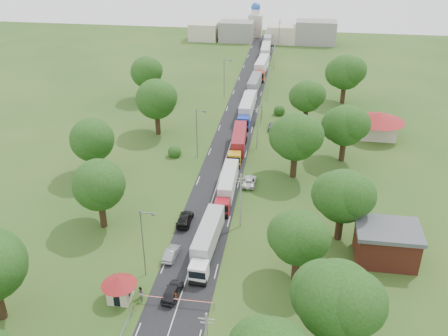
% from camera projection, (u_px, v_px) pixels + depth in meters
% --- Properties ---
extents(ground, '(260.00, 260.00, 0.00)m').
position_uv_depth(ground, '(212.00, 200.00, 82.63)').
color(ground, '#234818').
rests_on(ground, ground).
extents(road, '(8.00, 200.00, 0.04)m').
position_uv_depth(road, '(229.00, 149.00, 100.14)').
color(road, black).
rests_on(road, ground).
extents(boom_barrier, '(9.22, 0.35, 1.18)m').
position_uv_depth(boom_barrier, '(167.00, 299.00, 60.50)').
color(boom_barrier, slate).
rests_on(boom_barrier, ground).
extents(guard_booth, '(4.40, 4.40, 3.45)m').
position_uv_depth(guard_booth, '(119.00, 286.00, 60.68)').
color(guard_booth, beige).
rests_on(guard_booth, ground).
extents(info_sign, '(0.12, 3.10, 4.10)m').
position_uv_depth(info_sign, '(262.00, 109.00, 111.20)').
color(info_sign, slate).
rests_on(info_sign, ground).
extents(pole_1, '(1.60, 0.24, 9.00)m').
position_uv_depth(pole_1, '(241.00, 200.00, 73.60)').
color(pole_1, gray).
rests_on(pole_1, ground).
extents(pole_2, '(1.60, 0.24, 9.00)m').
position_uv_depth(pole_2, '(258.00, 127.00, 98.12)').
color(pole_2, gray).
rests_on(pole_2, ground).
extents(pole_3, '(1.60, 0.24, 9.00)m').
position_uv_depth(pole_3, '(268.00, 83.00, 122.64)').
color(pole_3, gray).
rests_on(pole_3, ground).
extents(pole_4, '(1.60, 0.24, 9.00)m').
position_uv_depth(pole_4, '(274.00, 53.00, 147.16)').
color(pole_4, gray).
rests_on(pole_4, ground).
extents(pole_5, '(1.60, 0.24, 9.00)m').
position_uv_depth(pole_5, '(279.00, 32.00, 171.68)').
color(pole_5, gray).
rests_on(pole_5, ground).
extents(lamp_0, '(2.03, 0.22, 10.00)m').
position_uv_depth(lamp_0, '(144.00, 240.00, 63.24)').
color(lamp_0, slate).
rests_on(lamp_0, ground).
extents(lamp_1, '(2.03, 0.22, 10.00)m').
position_uv_depth(lamp_1, '(197.00, 131.00, 93.89)').
color(lamp_1, slate).
rests_on(lamp_1, ground).
extents(lamp_2, '(2.03, 0.22, 10.00)m').
position_uv_depth(lamp_2, '(225.00, 76.00, 124.54)').
color(lamp_2, slate).
rests_on(lamp_2, ground).
extents(tree_1, '(9.60, 9.60, 12.05)m').
position_uv_depth(tree_1, '(337.00, 299.00, 50.50)').
color(tree_1, '#382616').
rests_on(tree_1, ground).
extents(tree_2, '(8.00, 8.00, 10.10)m').
position_uv_depth(tree_2, '(298.00, 237.00, 62.09)').
color(tree_2, '#382616').
rests_on(tree_2, ground).
extents(tree_3, '(8.80, 8.80, 11.07)m').
position_uv_depth(tree_3, '(343.00, 195.00, 69.78)').
color(tree_3, '#382616').
rests_on(tree_3, ground).
extents(tree_4, '(9.60, 9.60, 12.05)m').
position_uv_depth(tree_4, '(296.00, 136.00, 86.18)').
color(tree_4, '#382616').
rests_on(tree_4, ground).
extents(tree_5, '(8.80, 8.80, 11.07)m').
position_uv_depth(tree_5, '(345.00, 125.00, 92.29)').
color(tree_5, '#382616').
rests_on(tree_5, ground).
extents(tree_6, '(8.00, 8.00, 10.10)m').
position_uv_depth(tree_6, '(307.00, 96.00, 108.37)').
color(tree_6, '#382616').
rests_on(tree_6, ground).
extents(tree_7, '(9.60, 9.60, 12.05)m').
position_uv_depth(tree_7, '(345.00, 72.00, 119.77)').
color(tree_7, '#382616').
rests_on(tree_7, ground).
extents(tree_10, '(8.80, 8.80, 11.07)m').
position_uv_depth(tree_10, '(99.00, 184.00, 72.62)').
color(tree_10, '#382616').
rests_on(tree_10, ground).
extents(tree_11, '(8.80, 8.80, 11.07)m').
position_uv_depth(tree_11, '(92.00, 139.00, 86.67)').
color(tree_11, '#382616').
rests_on(tree_11, ground).
extents(tree_12, '(9.60, 9.60, 12.05)m').
position_uv_depth(tree_12, '(156.00, 99.00, 103.12)').
color(tree_12, '#382616').
rests_on(tree_12, ground).
extents(tree_13, '(8.80, 8.80, 11.07)m').
position_uv_depth(tree_13, '(146.00, 72.00, 121.96)').
color(tree_13, '#382616').
rests_on(tree_13, ground).
extents(house_brick, '(8.60, 6.60, 5.20)m').
position_uv_depth(house_brick, '(386.00, 243.00, 67.48)').
color(house_brick, maroon).
rests_on(house_brick, ground).
extents(house_cream, '(10.08, 10.08, 5.80)m').
position_uv_depth(house_cream, '(379.00, 121.00, 103.27)').
color(house_cream, beige).
rests_on(house_cream, ground).
extents(distant_town, '(52.00, 8.00, 8.00)m').
position_uv_depth(distant_town, '(266.00, 32.00, 177.24)').
color(distant_town, gray).
rests_on(distant_town, ground).
extents(church, '(5.00, 5.00, 12.30)m').
position_uv_depth(church, '(255.00, 22.00, 183.98)').
color(church, beige).
rests_on(church, ground).
extents(truck_0, '(2.93, 14.10, 3.90)m').
position_uv_depth(truck_0, '(207.00, 241.00, 69.05)').
color(truck_0, white).
rests_on(truck_0, ground).
extents(truck_1, '(2.58, 13.62, 3.77)m').
position_uv_depth(truck_1, '(227.00, 186.00, 82.80)').
color(truck_1, maroon).
rests_on(truck_1, ground).
extents(truck_2, '(3.16, 14.35, 3.96)m').
position_uv_depth(truck_2, '(238.00, 142.00, 97.74)').
color(truck_2, '#C99117').
rests_on(truck_2, ground).
extents(truck_3, '(2.72, 15.35, 4.25)m').
position_uv_depth(truck_3, '(247.00, 109.00, 113.46)').
color(truck_3, '#1B31A7').
rests_on(truck_3, ground).
extents(truck_4, '(2.89, 14.34, 3.97)m').
position_uv_depth(truck_4, '(254.00, 86.00, 128.77)').
color(truck_4, silver).
rests_on(truck_4, ground).
extents(truck_5, '(3.46, 15.59, 4.30)m').
position_uv_depth(truck_5, '(262.00, 67.00, 143.12)').
color(truck_5, '#9D2618').
rests_on(truck_5, ground).
extents(truck_6, '(2.86, 15.23, 4.22)m').
position_uv_depth(truck_6, '(265.00, 52.00, 157.57)').
color(truck_6, '#205727').
rests_on(truck_6, ground).
extents(truck_7, '(2.62, 14.13, 3.91)m').
position_uv_depth(truck_7, '(268.00, 40.00, 173.13)').
color(truck_7, '#B8B8B8').
rests_on(truck_7, ground).
extents(car_lane_front, '(2.30, 4.74, 1.56)m').
position_uv_depth(car_lane_front, '(172.00, 291.00, 61.82)').
color(car_lane_front, black).
rests_on(car_lane_front, ground).
extents(car_lane_mid, '(1.81, 4.30, 1.38)m').
position_uv_depth(car_lane_mid, '(171.00, 253.00, 68.74)').
color(car_lane_mid, gray).
rests_on(car_lane_mid, ground).
extents(car_lane_rear, '(2.09, 5.07, 1.47)m').
position_uv_depth(car_lane_rear, '(185.00, 219.00, 76.22)').
color(car_lane_rear, black).
rests_on(car_lane_rear, ground).
extents(car_verge_near, '(2.23, 4.84, 1.34)m').
position_uv_depth(car_verge_near, '(249.00, 181.00, 86.86)').
color(car_verge_near, white).
rests_on(car_verge_near, ground).
extents(car_verge_far, '(1.79, 4.33, 1.47)m').
position_uv_depth(car_verge_far, '(273.00, 126.00, 108.59)').
color(car_verge_far, '#5A5E62').
rests_on(car_verge_far, ground).
extents(pedestrian_near, '(0.67, 0.58, 1.55)m').
position_uv_depth(pedestrian_near, '(175.00, 297.00, 60.86)').
color(pedestrian_near, gray).
rests_on(pedestrian_near, ground).
extents(pedestrian_booth, '(0.98, 1.03, 1.68)m').
position_uv_depth(pedestrian_booth, '(141.00, 293.00, 61.46)').
color(pedestrian_booth, gray).
rests_on(pedestrian_booth, ground).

